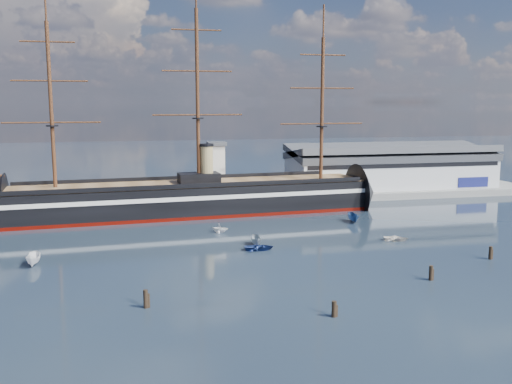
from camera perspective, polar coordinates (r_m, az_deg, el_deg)
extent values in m
plane|color=black|center=(125.12, -2.91, -3.81)|extent=(600.00, 600.00, 0.00)
cube|color=slate|center=(161.63, -1.62, -0.89)|extent=(180.00, 18.00, 2.00)
cube|color=#B7BABC|center=(179.78, 13.30, 2.13)|extent=(62.00, 20.00, 10.00)
cube|color=#3F4247|center=(179.23, 13.37, 3.91)|extent=(63.00, 21.00, 2.00)
cube|color=silver|center=(156.20, -3.94, 2.09)|extent=(4.00, 4.00, 14.00)
cube|color=#3F4247|center=(155.48, -3.97, 4.83)|extent=(5.00, 5.00, 1.00)
cube|color=black|center=(143.03, -6.50, -0.61)|extent=(88.85, 21.69, 7.00)
cube|color=silver|center=(142.84, -6.51, -0.13)|extent=(90.87, 22.06, 1.00)
cube|color=#470500|center=(143.68, -6.48, -2.04)|extent=(90.86, 22.02, 0.90)
cone|color=black|center=(155.11, 10.83, -0.08)|extent=(12.00, 16.36, 15.68)
cube|color=brown|center=(142.48, -6.53, 0.82)|extent=(88.77, 20.41, 0.40)
cube|color=black|center=(142.52, -5.74, 1.40)|extent=(10.37, 6.64, 2.50)
cylinder|color=#9E8A57|center=(142.36, -4.96, 2.83)|extent=(3.20, 3.20, 9.00)
cylinder|color=#381E0F|center=(141.22, -19.82, 8.10)|extent=(0.90, 0.90, 38.00)
cylinder|color=#381E0F|center=(141.30, -5.86, 9.39)|extent=(0.90, 0.90, 42.00)
cylinder|color=#381E0F|center=(148.66, 6.62, 8.20)|extent=(0.90, 0.90, 36.00)
imported|color=white|center=(105.41, -21.32, -6.87)|extent=(6.50, 2.46, 2.58)
imported|color=navy|center=(108.23, 0.30, -5.83)|extent=(1.73, 3.57, 1.61)
imported|color=gray|center=(111.53, 0.02, -5.39)|extent=(6.06, 2.73, 2.35)
imported|color=white|center=(122.90, -3.64, -4.05)|extent=(4.86, 6.35, 2.14)
imported|color=silver|center=(118.85, 13.79, -4.75)|extent=(2.41, 3.25, 1.41)
imported|color=navy|center=(134.78, 9.71, -3.00)|extent=(6.70, 3.18, 2.58)
cylinder|color=black|center=(80.42, -10.95, -11.31)|extent=(0.64, 0.64, 3.25)
cylinder|color=black|center=(76.62, 7.79, -12.27)|extent=(0.64, 0.64, 2.84)
cylinder|color=black|center=(94.62, 17.06, -8.43)|extent=(0.64, 0.64, 3.08)
cylinder|color=black|center=(110.34, 22.37, -6.24)|extent=(0.64, 0.64, 3.03)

